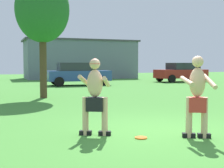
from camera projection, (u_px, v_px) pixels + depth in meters
name	position (u px, v px, depth m)	size (l,w,h in m)	color
ground_plane	(163.00, 131.00, 6.88)	(80.00, 80.00, 0.00)	#428433
player_with_cap	(95.00, 94.00, 6.41)	(0.79, 0.69, 1.62)	black
player_in_red	(197.00, 95.00, 6.17)	(0.62, 0.77, 1.66)	black
frisbee	(141.00, 138.00, 6.18)	(0.25, 0.25, 0.03)	orange
car_blue_near_post	(78.00, 73.00, 21.42)	(4.36, 2.15, 1.58)	#2D478C
car_red_far_end	(181.00, 72.00, 25.70)	(4.37, 2.17, 1.58)	maroon
outbuilding_behind_lot	(80.00, 59.00, 31.92)	(11.40, 5.25, 3.92)	slate
tree_behind_players	(42.00, 10.00, 13.28)	(2.33, 2.33, 5.29)	#4C3823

